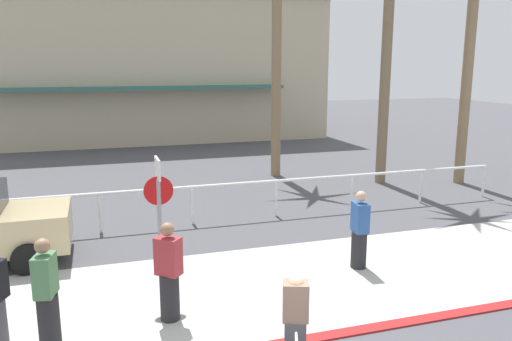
{
  "coord_description": "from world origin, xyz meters",
  "views": [
    {
      "loc": [
        -2.3,
        -4.34,
        4.15
      ],
      "look_at": [
        0.97,
        6.0,
        1.88
      ],
      "focal_mm": 35.68,
      "sensor_mm": 36.0,
      "label": 1
    }
  ],
  "objects": [
    {
      "name": "ground_plane",
      "position": [
        0.0,
        10.0,
        0.0
      ],
      "size": [
        80.0,
        80.0,
        0.0
      ],
      "primitive_type": "plane",
      "color": "#4C4C51"
    },
    {
      "name": "pedestrian_0",
      "position": [
        -3.15,
        3.24,
        0.78
      ],
      "size": [
        0.39,
        0.45,
        1.69
      ],
      "color": "#232326",
      "rests_on": "ground"
    },
    {
      "name": "pedestrian_2",
      "position": [
        2.72,
        4.49,
        0.76
      ],
      "size": [
        0.35,
        0.43,
        1.65
      ],
      "color": "#232326",
      "rests_on": "ground"
    },
    {
      "name": "cyclist_red_0",
      "position": [
        0.03,
        1.31,
        0.69
      ],
      "size": [
        0.69,
        1.73,
        1.5
      ],
      "color": "black",
      "rests_on": "ground"
    },
    {
      "name": "stop_sign_bike_lane",
      "position": [
        -1.33,
        4.43,
        1.68
      ],
      "size": [
        0.52,
        0.56,
        2.56
      ],
      "color": "gray",
      "rests_on": "ground"
    },
    {
      "name": "palm_tree_3",
      "position": [
        4.15,
        13.53,
        5.51
      ],
      "size": [
        3.58,
        3.06,
        7.54
      ],
      "color": "#846B4C",
      "rests_on": "ground"
    },
    {
      "name": "pedestrian_1",
      "position": [
        -1.32,
        3.46,
        0.78
      ],
      "size": [
        0.47,
        0.46,
        1.68
      ],
      "color": "#232326",
      "rests_on": "ground"
    },
    {
      "name": "building_backdrop",
      "position": [
        0.02,
        26.43,
        4.14
      ],
      "size": [
        21.08,
        10.27,
        8.25
      ],
      "color": "#BCAD8E",
      "rests_on": "ground"
    },
    {
      "name": "rail_fence",
      "position": [
        0.0,
        8.5,
        0.84
      ],
      "size": [
        18.81,
        0.08,
        1.04
      ],
      "color": "white",
      "rests_on": "ground"
    },
    {
      "name": "sidewalk_strip",
      "position": [
        0.0,
        4.2,
        0.01
      ],
      "size": [
        44.0,
        4.0,
        0.02
      ],
      "primitive_type": "cube",
      "color": "beige",
      "rests_on": "ground"
    }
  ]
}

